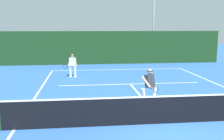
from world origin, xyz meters
TOP-DOWN VIEW (x-y plane):
  - ground_plane at (0.00, 0.00)m, footprint 80.00×80.00m
  - court_line_baseline_far at (0.00, 11.81)m, footprint 10.21×0.10m
  - court_line_sideline_left at (-5.10, 0.00)m, footprint 0.10×23.63m
  - court_line_service at (0.00, 6.48)m, footprint 8.32×0.10m
  - court_line_centre at (0.00, 3.20)m, footprint 0.10×6.40m
  - tennis_net at (0.00, 0.00)m, footprint 11.19×0.09m
  - player_near at (0.05, 2.27)m, footprint 0.87×1.05m
  - player_far at (-3.46, 9.06)m, footprint 0.91×0.82m
  - tennis_ball at (-2.93, 1.63)m, footprint 0.07×0.07m
  - back_fence_windscreen at (0.00, 15.06)m, footprint 19.81×0.12m
  - light_pole at (4.17, 16.84)m, footprint 0.55×0.44m

SIDE VIEW (x-z plane):
  - ground_plane at x=0.00m, z-range 0.00..0.00m
  - court_line_baseline_far at x=0.00m, z-range 0.00..0.01m
  - court_line_sideline_left at x=-5.10m, z-range 0.00..0.01m
  - court_line_service at x=0.00m, z-range 0.00..0.01m
  - court_line_centre at x=0.00m, z-range 0.00..0.01m
  - tennis_ball at x=-2.93m, z-range 0.00..0.07m
  - tennis_net at x=0.00m, z-range -0.02..1.06m
  - player_far at x=-3.46m, z-range 0.07..1.61m
  - player_near at x=0.05m, z-range 0.07..1.65m
  - back_fence_windscreen at x=0.00m, z-range 0.00..2.96m
  - light_pole at x=4.17m, z-range 0.86..8.79m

